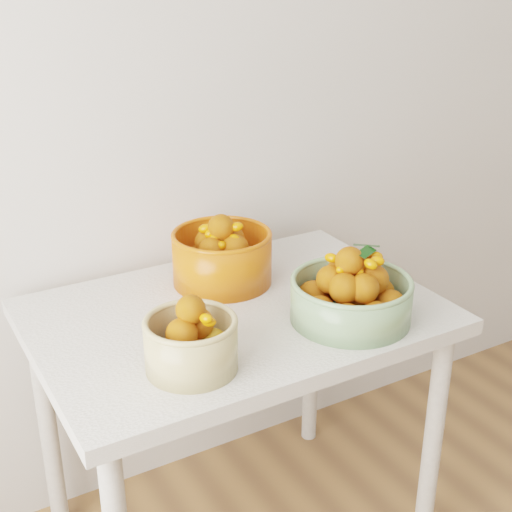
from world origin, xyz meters
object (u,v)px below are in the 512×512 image
(table, at_px, (236,343))
(bowl_green, at_px, (351,295))
(bowl_cream, at_px, (191,342))
(bowl_orange, at_px, (222,256))

(table, distance_m, bowl_green, 0.33)
(bowl_cream, xyz_separation_m, bowl_orange, (0.26, 0.35, 0.01))
(table, distance_m, bowl_cream, 0.33)
(bowl_cream, bearing_deg, bowl_green, 1.30)
(table, relative_size, bowl_green, 2.73)
(table, bearing_deg, bowl_cream, -137.63)
(bowl_cream, bearing_deg, table, 42.37)
(table, distance_m, bowl_orange, 0.24)
(table, xyz_separation_m, bowl_orange, (0.05, 0.16, 0.17))
(bowl_cream, distance_m, bowl_orange, 0.44)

